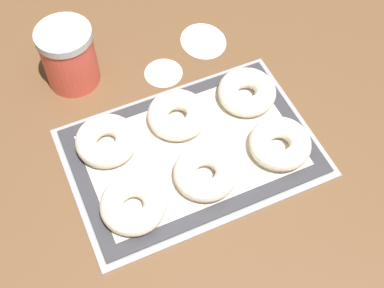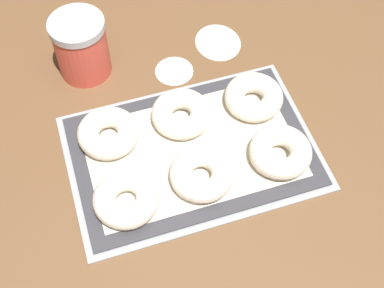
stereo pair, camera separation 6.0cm
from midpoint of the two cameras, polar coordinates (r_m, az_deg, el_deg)
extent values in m
plane|color=brown|center=(1.01, 2.63, -1.09)|extent=(2.80, 2.80, 0.00)
cube|color=#93969B|center=(1.01, 1.70, -0.95)|extent=(0.46, 0.32, 0.01)
cube|color=#333338|center=(1.00, 1.71, -0.79)|extent=(0.44, 0.29, 0.00)
cube|color=beige|center=(1.00, 1.71, -0.78)|extent=(0.39, 0.24, 0.00)
torus|color=silver|center=(0.93, -5.21, -5.92)|extent=(0.12, 0.12, 0.04)
torus|color=silver|center=(0.95, 2.86, -3.29)|extent=(0.12, 0.12, 0.04)
torus|color=silver|center=(0.99, 11.13, -0.91)|extent=(0.12, 0.12, 0.04)
torus|color=silver|center=(1.00, -7.25, 1.09)|extent=(0.12, 0.12, 0.04)
torus|color=silver|center=(1.02, 0.54, 3.16)|extent=(0.12, 0.12, 0.04)
torus|color=silver|center=(1.06, 8.22, 4.91)|extent=(0.12, 0.12, 0.04)
cylinder|color=#DB4C3D|center=(1.11, -10.12, 9.80)|extent=(0.11, 0.11, 0.12)
cylinder|color=#B2B2B7|center=(1.06, -10.65, 12.25)|extent=(0.11, 0.11, 0.02)
ellipsoid|color=white|center=(1.13, -0.39, 7.78)|extent=(0.08, 0.08, 0.00)
ellipsoid|color=white|center=(1.19, 4.25, 10.75)|extent=(0.10, 0.11, 0.00)
camera|label=1|loc=(0.03, -88.25, 2.61)|focal=50.00mm
camera|label=2|loc=(0.03, 91.75, -2.61)|focal=50.00mm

